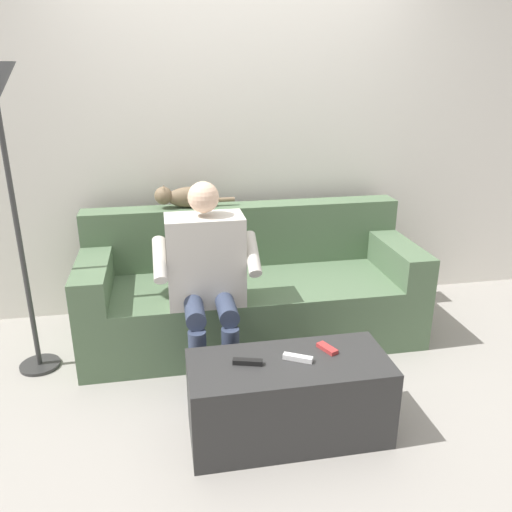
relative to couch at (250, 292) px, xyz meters
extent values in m
plane|color=gray|center=(0.00, 0.75, -0.30)|extent=(8.00, 8.00, 0.00)
cube|color=silver|center=(0.00, -0.54, 0.98)|extent=(4.87, 0.06, 2.57)
cube|color=#516B4C|center=(0.00, 0.15, -0.09)|extent=(1.81, 0.64, 0.42)
cube|color=#516B4C|center=(0.00, -0.27, 0.12)|extent=(2.21, 0.19, 0.85)
cube|color=#516B4C|center=(-1.00, 0.15, 0.01)|extent=(0.20, 0.64, 0.63)
cube|color=#516B4C|center=(1.00, 0.15, 0.01)|extent=(0.20, 0.64, 0.63)
cube|color=#2D2D2D|center=(0.00, 1.09, -0.09)|extent=(0.98, 0.43, 0.42)
cube|color=beige|center=(0.33, 0.35, 0.38)|extent=(0.45, 0.25, 0.54)
sphere|color=beige|center=(0.33, 0.35, 0.76)|extent=(0.18, 0.18, 0.18)
cylinder|color=#333D56|center=(0.24, 0.53, 0.17)|extent=(0.11, 0.37, 0.11)
cylinder|color=#333D56|center=(0.42, 0.53, 0.17)|extent=(0.11, 0.37, 0.11)
cylinder|color=#333D56|center=(0.24, 0.71, -0.09)|extent=(0.10, 0.10, 0.42)
cylinder|color=#333D56|center=(0.42, 0.71, -0.09)|extent=(0.10, 0.10, 0.42)
cylinder|color=beige|center=(0.06, 0.43, 0.43)|extent=(0.08, 0.27, 0.22)
cylinder|color=beige|center=(0.59, 0.43, 0.43)|extent=(0.08, 0.27, 0.22)
ellipsoid|color=#756047|center=(0.37, -0.27, 0.61)|extent=(0.31, 0.12, 0.14)
sphere|color=#756047|center=(0.54, -0.27, 0.63)|extent=(0.12, 0.12, 0.12)
cone|color=#756047|center=(0.54, -0.30, 0.68)|extent=(0.04, 0.04, 0.04)
cone|color=#756047|center=(0.54, -0.24, 0.68)|extent=(0.04, 0.04, 0.04)
cylinder|color=#756047|center=(0.15, -0.27, 0.58)|extent=(0.18, 0.03, 0.03)
cube|color=#B73333|center=(-0.21, 1.02, 0.13)|extent=(0.09, 0.13, 0.02)
cube|color=black|center=(0.20, 1.08, 0.13)|extent=(0.15, 0.07, 0.03)
cube|color=white|center=(-0.04, 1.09, 0.13)|extent=(0.14, 0.10, 0.03)
cylinder|color=#2D2D2D|center=(1.36, 0.21, -0.29)|extent=(0.24, 0.24, 0.02)
cylinder|color=#333333|center=(1.36, 0.21, 0.52)|extent=(0.03, 0.03, 1.65)
camera|label=1|loc=(0.55, 3.19, 1.46)|focal=36.36mm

